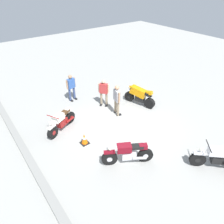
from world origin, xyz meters
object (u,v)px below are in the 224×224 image
object	(u,v)px
motorcycle_orange_sportbike	(139,95)
person_in_red_shirt	(104,91)
motorcycle_silver_cruiser	(218,157)
person_in_gray_shirt	(117,98)
motorcycle_cream_vintage	(62,121)
traffic_cone	(84,139)
motorcycle_maroon_cruiser	(128,153)
person_in_blue_shirt	(71,86)

from	to	relation	value
motorcycle_orange_sportbike	person_in_red_shirt	world-z (taller)	person_in_red_shirt
motorcycle_orange_sportbike	motorcycle_silver_cruiser	bearing A→B (deg)	154.35
person_in_gray_shirt	motorcycle_cream_vintage	bearing A→B (deg)	-175.72
motorcycle_orange_sportbike	motorcycle_silver_cruiser	xyz separation A→B (m)	(-5.33, 0.84, -0.07)
motorcycle_silver_cruiser	person_in_gray_shirt	size ratio (longest dim) A/B	0.93
traffic_cone	motorcycle_cream_vintage	bearing A→B (deg)	12.81
motorcycle_maroon_cruiser	person_in_gray_shirt	bearing A→B (deg)	-91.02
motorcycle_cream_vintage	traffic_cone	world-z (taller)	motorcycle_cream_vintage
person_in_gray_shirt	traffic_cone	size ratio (longest dim) A/B	3.28
motorcycle_orange_sportbike	person_in_red_shirt	xyz separation A→B (m)	(1.16, 1.68, 0.31)
motorcycle_silver_cruiser	person_in_red_shirt	bearing A→B (deg)	-39.78
motorcycle_maroon_cruiser	motorcycle_orange_sportbike	distance (m)	4.65
motorcycle_orange_sportbike	person_in_red_shirt	size ratio (longest dim) A/B	1.20
motorcycle_cream_vintage	motorcycle_maroon_cruiser	size ratio (longest dim) A/B	0.97
person_in_blue_shirt	person_in_gray_shirt	bearing A→B (deg)	11.74
motorcycle_cream_vintage	motorcycle_maroon_cruiser	world-z (taller)	motorcycle_maroon_cruiser
motorcycle_silver_cruiser	person_in_gray_shirt	bearing A→B (deg)	-38.22
motorcycle_maroon_cruiser	person_in_red_shirt	bearing A→B (deg)	-83.26
person_in_blue_shirt	traffic_cone	bearing A→B (deg)	-31.48
motorcycle_cream_vintage	person_in_gray_shirt	world-z (taller)	person_in_gray_shirt
motorcycle_maroon_cruiser	person_in_blue_shirt	world-z (taller)	person_in_blue_shirt
motorcycle_maroon_cruiser	motorcycle_orange_sportbike	bearing A→B (deg)	-108.79
motorcycle_silver_cruiser	motorcycle_maroon_cruiser	bearing A→B (deg)	2.34
motorcycle_orange_sportbike	person_in_blue_shirt	xyz separation A→B (m)	(2.79, 2.87, 0.32)
person_in_gray_shirt	person_in_blue_shirt	distance (m)	3.07
person_in_blue_shirt	person_in_red_shirt	distance (m)	2.02
motorcycle_maroon_cruiser	person_in_red_shirt	xyz separation A→B (m)	(4.23, -1.80, 0.38)
person_in_red_shirt	traffic_cone	xyz separation A→B (m)	(-2.18, 2.60, -0.64)
motorcycle_cream_vintage	motorcycle_orange_sportbike	bearing A→B (deg)	147.08
motorcycle_cream_vintage	person_in_blue_shirt	distance (m)	2.92
motorcycle_silver_cruiser	traffic_cone	distance (m)	5.52
person_in_red_shirt	person_in_blue_shirt	bearing A→B (deg)	-92.58
person_in_gray_shirt	person_in_blue_shirt	world-z (taller)	person_in_gray_shirt
person_in_gray_shirt	person_in_red_shirt	size ratio (longest dim) A/B	1.08
traffic_cone	person_in_blue_shirt	bearing A→B (deg)	-20.38
motorcycle_cream_vintage	person_in_blue_shirt	world-z (taller)	person_in_blue_shirt
person_in_red_shirt	person_in_gray_shirt	bearing A→B (deg)	51.93
motorcycle_maroon_cruiser	person_in_blue_shirt	bearing A→B (deg)	-66.18
motorcycle_silver_cruiser	motorcycle_cream_vintage	bearing A→B (deg)	-14.19
motorcycle_silver_cruiser	motorcycle_orange_sportbike	bearing A→B (deg)	-56.15
motorcycle_silver_cruiser	person_in_blue_shirt	bearing A→B (deg)	-33.18
motorcycle_maroon_cruiser	motorcycle_silver_cruiser	bearing A→B (deg)	169.38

